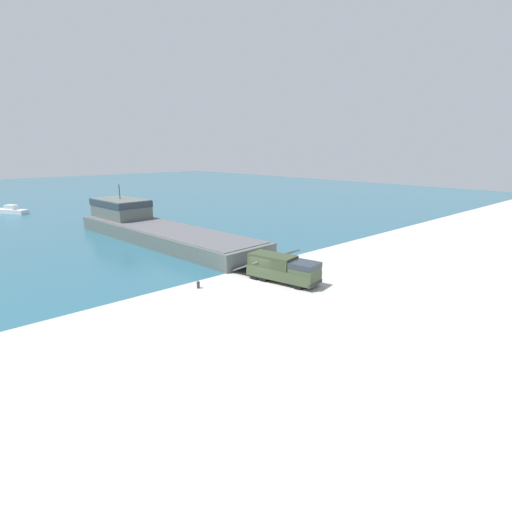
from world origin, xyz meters
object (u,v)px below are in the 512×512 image
object	(u,v)px
moored_boat_a	(10,210)
mooring_bollard	(198,284)
soldier_on_ramp	(293,266)
landing_craft	(152,226)
cargo_crate	(316,271)
military_truck	(284,268)

from	to	relation	value
moored_boat_a	mooring_bollard	world-z (taller)	moored_boat_a
soldier_on_ramp	mooring_bollard	world-z (taller)	soldier_on_ramp
soldier_on_ramp	moored_boat_a	size ratio (longest dim) A/B	0.20
landing_craft	soldier_on_ramp	distance (m)	27.18
soldier_on_ramp	cargo_crate	bearing A→B (deg)	-31.86
landing_craft	mooring_bollard	xyz separation A→B (m)	(-7.83, -23.83, -1.46)
military_truck	cargo_crate	distance (m)	4.78
mooring_bollard	soldier_on_ramp	bearing A→B (deg)	-17.25
military_truck	landing_craft	bearing A→B (deg)	167.81
cargo_crate	military_truck	bearing A→B (deg)	173.31
landing_craft	cargo_crate	size ratio (longest dim) A/B	57.13
soldier_on_ramp	mooring_bollard	distance (m)	10.87
landing_craft	moored_boat_a	world-z (taller)	landing_craft
cargo_crate	moored_boat_a	bearing A→B (deg)	101.70
moored_boat_a	mooring_bollard	bearing A→B (deg)	-118.06
moored_boat_a	mooring_bollard	xyz separation A→B (m)	(2.68, -67.02, -0.20)
moored_boat_a	cargo_crate	size ratio (longest dim) A/B	11.73
military_truck	mooring_bollard	xyz separation A→B (m)	(-7.62, 4.39, -1.10)
soldier_on_ramp	cargo_crate	world-z (taller)	soldier_on_ramp
soldier_on_ramp	landing_craft	bearing A→B (deg)	106.07
landing_craft	moored_boat_a	size ratio (longest dim) A/B	4.87
landing_craft	cargo_crate	xyz separation A→B (m)	(4.39, -28.76, -1.56)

